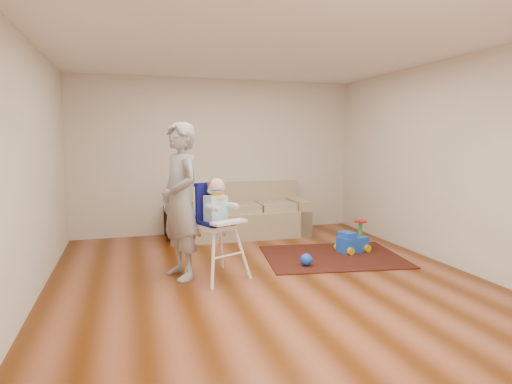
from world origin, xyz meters
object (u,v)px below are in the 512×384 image
object	(u,v)px
side_table	(180,223)
adult	(180,201)
toy_ball	(306,260)
ride_on_toy	(353,236)
high_chair	(217,230)
sofa	(239,210)

from	to	relation	value
side_table	adult	size ratio (longest dim) A/B	0.27
toy_ball	adult	size ratio (longest dim) A/B	0.09
side_table	ride_on_toy	distance (m)	2.87
high_chair	adult	bearing A→B (deg)	133.18
sofa	side_table	xyz separation A→B (m)	(-1.00, 0.16, -0.19)
toy_ball	adult	world-z (taller)	adult
ride_on_toy	adult	distance (m)	2.68
sofa	high_chair	xyz separation A→B (m)	(-0.83, -2.11, 0.14)
adult	sofa	bearing A→B (deg)	129.34
high_chair	ride_on_toy	bearing A→B (deg)	-9.41
high_chair	adult	distance (m)	0.56
side_table	high_chair	distance (m)	2.30
sofa	adult	bearing A→B (deg)	-122.05
side_table	toy_ball	distance (m)	2.57
side_table	toy_ball	world-z (taller)	side_table
high_chair	adult	world-z (taller)	adult
ride_on_toy	adult	xyz separation A→B (m)	(-2.55, -0.41, 0.69)
sofa	ride_on_toy	world-z (taller)	sofa
sofa	side_table	world-z (taller)	sofa
side_table	toy_ball	bearing A→B (deg)	-57.53
toy_ball	adult	bearing A→B (deg)	177.85
side_table	ride_on_toy	xyz separation A→B (m)	(2.32, -1.70, -0.01)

